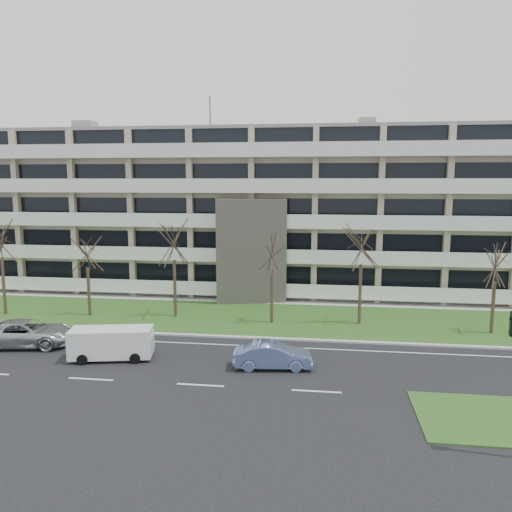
# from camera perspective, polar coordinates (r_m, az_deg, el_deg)

# --- Properties ---
(ground) EXTENTS (160.00, 160.00, 0.00)m
(ground) POSITION_cam_1_polar(r_m,az_deg,el_deg) (26.91, -6.37, -14.45)
(ground) COLOR black
(ground) RESTS_ON ground
(grass_verge) EXTENTS (90.00, 10.00, 0.06)m
(grass_verge) POSITION_cam_1_polar(r_m,az_deg,el_deg) (38.95, -1.77, -7.02)
(grass_verge) COLOR #2D4E1A
(grass_verge) RESTS_ON ground
(curb) EXTENTS (90.00, 0.35, 0.12)m
(curb) POSITION_cam_1_polar(r_m,az_deg,el_deg) (34.22, -3.14, -9.20)
(curb) COLOR #B2B2AD
(curb) RESTS_ON ground
(sidewalk) EXTENTS (90.00, 2.00, 0.08)m
(sidewalk) POSITION_cam_1_polar(r_m,az_deg,el_deg) (44.21, -0.62, -5.11)
(sidewalk) COLOR #B2B2AD
(sidewalk) RESTS_ON ground
(grass_median) EXTENTS (7.00, 5.00, 0.06)m
(grass_median) POSITION_cam_1_polar(r_m,az_deg,el_deg) (25.64, 25.86, -16.44)
(grass_median) COLOR #2D4E1A
(grass_median) RESTS_ON ground
(lane_edge_line) EXTENTS (90.00, 0.12, 0.01)m
(lane_edge_line) POSITION_cam_1_polar(r_m,az_deg,el_deg) (32.84, -3.62, -10.08)
(lane_edge_line) COLOR white
(lane_edge_line) RESTS_ON ground
(apartment_building) EXTENTS (60.50, 15.10, 18.75)m
(apartment_building) POSITION_cam_1_polar(r_m,az_deg,el_deg) (49.79, 0.47, 5.26)
(apartment_building) COLOR beige
(apartment_building) RESTS_ON ground
(silver_pickup) EXTENTS (6.38, 3.73, 1.67)m
(silver_pickup) POSITION_cam_1_polar(r_m,az_deg,el_deg) (35.58, -24.79, -8.00)
(silver_pickup) COLOR #AFB2B7
(silver_pickup) RESTS_ON ground
(blue_sedan) EXTENTS (4.60, 2.07, 1.47)m
(blue_sedan) POSITION_cam_1_polar(r_m,az_deg,el_deg) (28.75, 1.92, -11.29)
(blue_sedan) COLOR #778FCF
(blue_sedan) RESTS_ON ground
(white_van) EXTENTS (5.03, 2.67, 1.85)m
(white_van) POSITION_cam_1_polar(r_m,az_deg,el_deg) (31.19, -16.08, -9.29)
(white_van) COLOR white
(white_van) RESTS_ON ground
(tree_1) EXTENTS (3.95, 3.95, 7.90)m
(tree_1) POSITION_cam_1_polar(r_m,az_deg,el_deg) (43.49, -27.21, 1.88)
(tree_1) COLOR #382B21
(tree_1) RESTS_ON ground
(tree_2) EXTENTS (3.43, 3.43, 6.87)m
(tree_2) POSITION_cam_1_polar(r_m,az_deg,el_deg) (40.61, -18.79, 0.81)
(tree_2) COLOR #382B21
(tree_2) RESTS_ON ground
(tree_3) EXTENTS (4.02, 4.02, 8.03)m
(tree_3) POSITION_cam_1_polar(r_m,az_deg,el_deg) (38.49, -9.39, 2.12)
(tree_3) COLOR #382B21
(tree_3) RESTS_ON ground
(tree_4) EXTENTS (3.70, 3.70, 7.39)m
(tree_4) POSITION_cam_1_polar(r_m,az_deg,el_deg) (36.39, 1.84, 1.07)
(tree_4) COLOR #382B21
(tree_4) RESTS_ON ground
(tree_5) EXTENTS (4.02, 4.02, 8.05)m
(tree_5) POSITION_cam_1_polar(r_m,az_deg,el_deg) (36.79, 11.99, 1.77)
(tree_5) COLOR #382B21
(tree_5) RESTS_ON ground
(tree_6) EXTENTS (3.28, 3.28, 6.56)m
(tree_6) POSITION_cam_1_polar(r_m,az_deg,el_deg) (37.57, 25.76, -0.56)
(tree_6) COLOR #382B21
(tree_6) RESTS_ON ground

